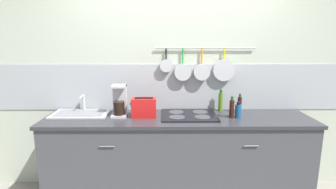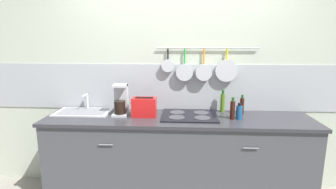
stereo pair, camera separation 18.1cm
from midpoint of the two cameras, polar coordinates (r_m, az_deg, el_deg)
wall_back at (r=3.00m, az=4.17°, el=3.39°), size 7.20×0.14×2.60m
cabinet_base at (r=2.92m, az=3.97°, el=-14.08°), size 2.74×0.60×0.89m
countertop at (r=2.75m, az=4.11°, el=-5.35°), size 2.78×0.62×0.03m
sink_basin at (r=3.03m, az=-16.29°, el=-3.54°), size 0.60×0.35×0.19m
coffee_maker at (r=2.83m, az=-8.47°, el=-1.69°), size 0.16×0.18×0.33m
toaster at (r=2.75m, az=-3.31°, el=-2.76°), size 0.27×0.14×0.20m
cooktop at (r=2.80m, az=6.52°, el=-4.56°), size 0.58×0.48×0.01m
bottle_hot_sauce at (r=2.99m, az=13.51°, el=-1.70°), size 0.05×0.05×0.25m
bottle_cooking_wine at (r=2.75m, az=15.71°, el=-3.20°), size 0.05×0.05×0.23m
bottle_vinegar at (r=2.78m, az=17.05°, el=-3.68°), size 0.06×0.06×0.17m
bottle_dish_soap at (r=2.97m, az=17.48°, el=-2.34°), size 0.05×0.05×0.21m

